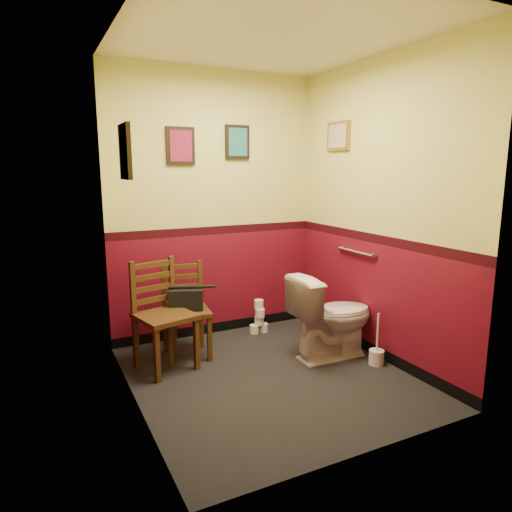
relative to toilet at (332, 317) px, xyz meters
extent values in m
cube|color=black|center=(-0.72, -0.12, -0.39)|extent=(2.20, 2.40, 0.00)
cube|color=silver|center=(-0.72, -0.12, 2.31)|extent=(2.20, 2.40, 0.00)
cube|color=maroon|center=(-0.72, 1.08, 0.96)|extent=(2.20, 0.00, 2.70)
cube|color=maroon|center=(-0.72, -1.32, 0.96)|extent=(2.20, 0.00, 2.70)
cube|color=maroon|center=(-1.82, -0.12, 0.96)|extent=(0.00, 2.40, 2.70)
cube|color=maroon|center=(0.38, -0.12, 0.96)|extent=(0.00, 2.40, 2.70)
cylinder|color=silver|center=(0.34, 0.13, 0.56)|extent=(0.03, 0.50, 0.03)
cylinder|color=silver|center=(0.36, -0.12, 0.56)|extent=(0.02, 0.06, 0.06)
cylinder|color=silver|center=(0.36, 0.38, 0.56)|extent=(0.02, 0.06, 0.06)
cube|color=black|center=(-1.07, 1.07, 1.56)|extent=(0.28, 0.03, 0.36)
cube|color=maroon|center=(-1.07, 1.05, 1.56)|extent=(0.22, 0.01, 0.30)
cube|color=black|center=(-0.47, 1.07, 1.61)|extent=(0.26, 0.03, 0.34)
cube|color=#226F6D|center=(-0.47, 1.05, 1.61)|extent=(0.20, 0.01, 0.28)
cube|color=black|center=(-1.80, -0.02, 1.46)|extent=(0.03, 0.30, 0.38)
cube|color=#A8A884|center=(-1.79, -0.02, 1.46)|extent=(0.01, 0.24, 0.31)
cube|color=olive|center=(0.36, 0.48, 1.66)|extent=(0.03, 0.34, 0.28)
cube|color=#A8A884|center=(0.34, 0.48, 1.66)|extent=(0.01, 0.28, 0.22)
imported|color=white|center=(0.00, 0.00, 0.00)|extent=(0.80, 0.46, 0.78)
cylinder|color=silver|center=(0.26, -0.33, -0.32)|extent=(0.13, 0.13, 0.13)
cylinder|color=silver|center=(0.26, -0.33, -0.10)|extent=(0.02, 0.02, 0.38)
cube|color=brown|center=(-1.45, 0.43, 0.09)|extent=(0.54, 0.54, 0.04)
cube|color=brown|center=(-1.59, 0.20, -0.15)|extent=(0.05, 0.05, 0.48)
cube|color=brown|center=(-1.68, 0.57, -0.15)|extent=(0.05, 0.05, 0.48)
cube|color=brown|center=(-1.22, 0.29, -0.15)|extent=(0.05, 0.05, 0.48)
cube|color=brown|center=(-1.31, 0.67, -0.15)|extent=(0.05, 0.05, 0.48)
cube|color=brown|center=(-1.69, 0.58, 0.33)|extent=(0.05, 0.05, 0.48)
cube|color=brown|center=(-1.31, 0.67, 0.33)|extent=(0.05, 0.05, 0.48)
cube|color=brown|center=(-1.50, 0.62, 0.20)|extent=(0.36, 0.11, 0.05)
cube|color=brown|center=(-1.50, 0.62, 0.30)|extent=(0.36, 0.11, 0.05)
cube|color=brown|center=(-1.50, 0.62, 0.41)|extent=(0.36, 0.11, 0.05)
cube|color=brown|center=(-1.50, 0.62, 0.51)|extent=(0.36, 0.11, 0.05)
cube|color=brown|center=(-1.21, 0.61, 0.05)|extent=(0.46, 0.46, 0.04)
cube|color=brown|center=(-1.40, 0.45, -0.17)|extent=(0.04, 0.04, 0.44)
cube|color=brown|center=(-1.36, 0.80, -0.17)|extent=(0.04, 0.04, 0.44)
cube|color=brown|center=(-1.06, 0.41, -0.17)|extent=(0.04, 0.04, 0.44)
cube|color=brown|center=(-1.01, 0.76, -0.17)|extent=(0.04, 0.04, 0.44)
cube|color=brown|center=(-1.36, 0.81, 0.27)|extent=(0.04, 0.04, 0.44)
cube|color=brown|center=(-1.01, 0.76, 0.27)|extent=(0.04, 0.04, 0.44)
cube|color=brown|center=(-1.18, 0.78, 0.14)|extent=(0.33, 0.07, 0.04)
cube|color=brown|center=(-1.18, 0.78, 0.24)|extent=(0.33, 0.07, 0.04)
cube|color=brown|center=(-1.18, 0.78, 0.34)|extent=(0.33, 0.07, 0.04)
cube|color=brown|center=(-1.18, 0.78, 0.44)|extent=(0.33, 0.07, 0.04)
cube|color=black|center=(-1.21, 0.61, 0.17)|extent=(0.35, 0.26, 0.20)
cylinder|color=black|center=(-1.21, 0.61, 0.28)|extent=(0.27, 0.12, 0.03)
cylinder|color=silver|center=(-0.37, 0.87, -0.34)|extent=(0.10, 0.10, 0.09)
cylinder|color=silver|center=(-0.27, 0.87, -0.34)|extent=(0.10, 0.10, 0.09)
cylinder|color=silver|center=(-0.32, 0.86, -0.25)|extent=(0.10, 0.10, 0.09)
cylinder|color=silver|center=(-0.32, 0.84, -0.16)|extent=(0.10, 0.10, 0.09)
cylinder|color=silver|center=(-0.32, 0.87, -0.07)|extent=(0.10, 0.10, 0.09)
camera|label=1|loc=(-2.43, -3.30, 1.35)|focal=32.00mm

